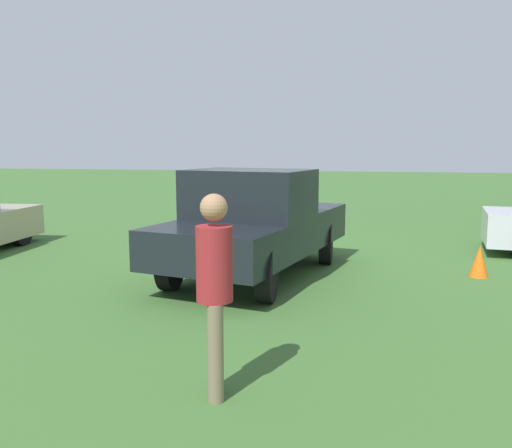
# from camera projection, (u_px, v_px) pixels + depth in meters

# --- Properties ---
(ground_plane) EXTENTS (80.00, 80.00, 0.00)m
(ground_plane) POSITION_uv_depth(u_px,v_px,m) (261.00, 263.00, 10.29)
(ground_plane) COLOR #3D662D
(pickup_truck) EXTENTS (4.77, 2.91, 1.84)m
(pickup_truck) POSITION_uv_depth(u_px,v_px,m) (253.00, 221.00, 9.10)
(pickup_truck) COLOR black
(pickup_truck) RESTS_ON ground_plane
(person_bystander) EXTENTS (0.40, 0.40, 1.82)m
(person_bystander) POSITION_uv_depth(u_px,v_px,m) (215.00, 283.00, 4.66)
(person_bystander) COLOR #7A6B51
(person_bystander) RESTS_ON ground_plane
(traffic_cone) EXTENTS (0.32, 0.32, 0.55)m
(traffic_cone) POSITION_uv_depth(u_px,v_px,m) (479.00, 261.00, 9.18)
(traffic_cone) COLOR orange
(traffic_cone) RESTS_ON ground_plane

